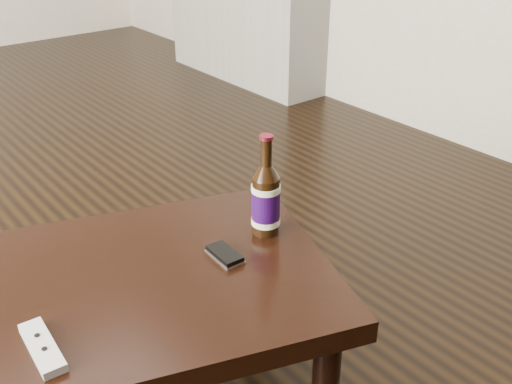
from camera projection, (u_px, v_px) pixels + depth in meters
coffee_table at (92, 307)px, 1.30m from camera, size 1.19×0.92×0.39m
beer_bottle at (266, 200)px, 1.43m from camera, size 0.09×0.09×0.26m
phone at (225, 255)px, 1.37m from camera, size 0.05×0.10×0.02m
remote at (42, 347)px, 1.10m from camera, size 0.05×0.16×0.02m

